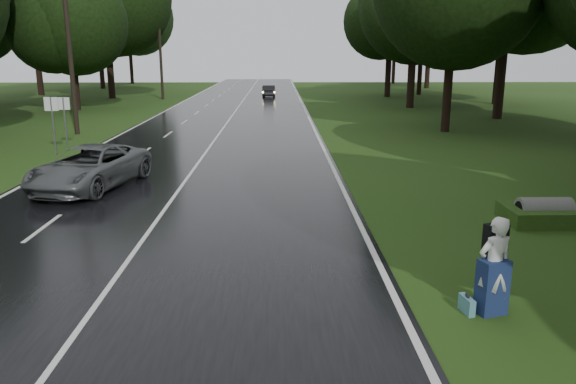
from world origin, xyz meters
The scene contains 17 objects.
ground centered at (0.00, 0.00, 0.00)m, with size 160.00×160.00×0.00m, color #244213.
road centered at (0.00, 20.00, 0.02)m, with size 12.00×140.00×0.04m, color black.
lane_center centered at (0.00, 20.00, 0.04)m, with size 0.12×140.00×0.01m, color silver.
grey_car centered at (-3.18, 6.69, 0.79)m, with size 2.47×5.36×1.49m, color #525658.
far_car centered at (2.54, 48.59, 0.66)m, with size 1.32×3.78×1.24m, color black.
hitchhiker centered at (7.47, -3.24, 0.87)m, with size 0.79×0.76×1.88m.
suitcase centered at (7.02, -3.24, 0.16)m, with size 0.13×0.44×0.32m, color teal.
culvert centered at (11.11, 2.38, 0.00)m, with size 0.74×0.74×1.47m, color slate.
utility_pole_mid centered at (-8.50, 20.48, 0.00)m, with size 1.80×0.28×10.35m, color black, non-canonical shape.
utility_pole_far centered at (-8.50, 45.93, 0.00)m, with size 1.80×0.28×9.96m, color black, non-canonical shape.
road_sign_a centered at (-7.20, 13.82, 0.00)m, with size 0.65×0.10×2.71m, color white, non-canonical shape.
road_sign_b centered at (-7.20, 15.34, 0.00)m, with size 0.62×0.10×2.58m, color white, non-canonical shape.
tree_left_e centered at (-13.64, 35.16, 0.00)m, with size 7.52×7.52×11.76m, color black, non-canonical shape.
tree_left_f centered at (-14.18, 47.41, 0.00)m, with size 10.97×10.97×17.14m, color black, non-canonical shape.
tree_right_d centered at (13.84, 21.23, 0.00)m, with size 9.40×9.40×14.69m, color black, non-canonical shape.
tree_right_e centered at (15.20, 36.43, 0.00)m, with size 9.43×9.43×14.73m, color black, non-canonical shape.
tree_right_f centered at (15.57, 48.81, 0.00)m, with size 9.38×9.38×14.65m, color black, non-canonical shape.
Camera 1 is at (3.50, -12.68, 4.74)m, focal length 34.51 mm.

